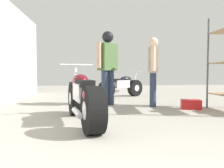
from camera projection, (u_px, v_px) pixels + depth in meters
ground_plane at (117, 110)px, 4.68m from camera, size 18.36×18.36×0.00m
motorcycle_maroon_cruiser at (83, 98)px, 3.39m from camera, size 0.74×1.99×0.93m
motorcycle_black_naked at (121, 86)px, 7.00m from camera, size 1.55×1.15×0.83m
mechanic_in_blue at (153, 67)px, 5.11m from camera, size 0.34×0.63×1.58m
mechanic_with_helmet at (108, 61)px, 5.28m from camera, size 0.59×0.54×1.76m
red_toolbox at (191, 104)px, 4.74m from camera, size 0.46×0.34×0.20m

